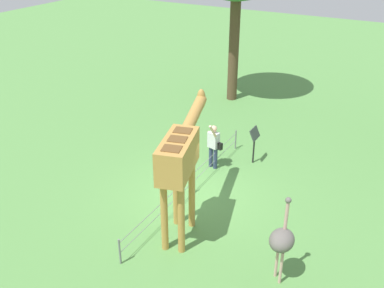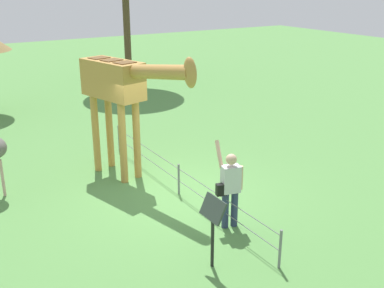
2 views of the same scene
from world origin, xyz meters
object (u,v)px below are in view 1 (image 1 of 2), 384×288
Objects in this scene: info_sign at (254,138)px; giraffe at (181,157)px; visitor at (214,144)px; ostrich at (282,240)px.

giraffe is at bearing 176.08° from info_sign.
visitor is 5.43m from ostrich.
ostrich is at bearing -137.04° from visitor.
ostrich is 1.70× the size of info_sign.
giraffe is 2.74× the size of info_sign.
giraffe is 3.82m from visitor.
visitor is 1.34× the size of info_sign.
giraffe is at bearing -167.49° from visitor.
visitor is 1.46m from info_sign.
ostrich is at bearing -99.72° from giraffe.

